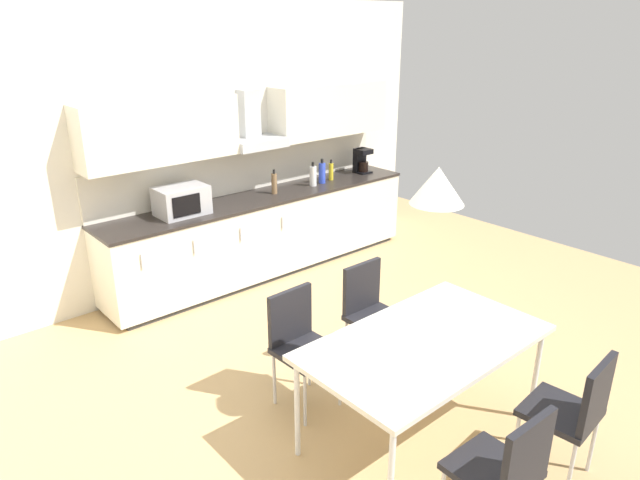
{
  "coord_description": "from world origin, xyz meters",
  "views": [
    {
      "loc": [
        -2.51,
        -2.74,
        2.65
      ],
      "look_at": [
        0.3,
        0.49,
        1.0
      ],
      "focal_mm": 32.0,
      "sensor_mm": 36.0,
      "label": 1
    }
  ],
  "objects_px": {
    "coffee_maker": "(362,161)",
    "dining_table": "(425,346)",
    "chair_near_right": "(576,407)",
    "chair_far_right": "(370,306)",
    "bottle_brown": "(274,183)",
    "bottle_white": "(313,176)",
    "chair_far_left": "(299,337)",
    "microwave": "(182,201)",
    "bottle_yellow": "(331,171)",
    "chair_near_left": "(507,466)",
    "bottle_blue": "(322,173)",
    "pendant_lamp": "(438,186)"
  },
  "relations": [
    {
      "from": "chair_near_left",
      "to": "microwave",
      "type": "bearing_deg",
      "value": 86.5
    },
    {
      "from": "chair_far_left",
      "to": "pendant_lamp",
      "type": "xyz_separation_m",
      "value": [
        0.36,
        -0.84,
        1.23
      ]
    },
    {
      "from": "coffee_maker",
      "to": "chair_far_right",
      "type": "relative_size",
      "value": 0.34
    },
    {
      "from": "microwave",
      "to": "coffee_maker",
      "type": "relative_size",
      "value": 1.6
    },
    {
      "from": "chair_far_right",
      "to": "microwave",
      "type": "bearing_deg",
      "value": 103.4
    },
    {
      "from": "bottle_brown",
      "to": "chair_near_right",
      "type": "bearing_deg",
      "value": -99.19
    },
    {
      "from": "bottle_yellow",
      "to": "pendant_lamp",
      "type": "bearing_deg",
      "value": -121.87
    },
    {
      "from": "microwave",
      "to": "dining_table",
      "type": "height_order",
      "value": "microwave"
    },
    {
      "from": "dining_table",
      "to": "chair_far_right",
      "type": "height_order",
      "value": "chair_far_right"
    },
    {
      "from": "bottle_white",
      "to": "bottle_blue",
      "type": "height_order",
      "value": "bottle_blue"
    },
    {
      "from": "bottle_white",
      "to": "pendant_lamp",
      "type": "relative_size",
      "value": 0.86
    },
    {
      "from": "bottle_blue",
      "to": "chair_near_left",
      "type": "height_order",
      "value": "bottle_blue"
    },
    {
      "from": "bottle_white",
      "to": "dining_table",
      "type": "xyz_separation_m",
      "value": [
        -1.5,
        -2.87,
        -0.3
      ]
    },
    {
      "from": "bottle_white",
      "to": "chair_far_left",
      "type": "distance_m",
      "value": 2.8
    },
    {
      "from": "microwave",
      "to": "chair_near_right",
      "type": "bearing_deg",
      "value": -82.4
    },
    {
      "from": "microwave",
      "to": "chair_far_left",
      "type": "distance_m",
      "value": 2.15
    },
    {
      "from": "bottle_brown",
      "to": "bottle_yellow",
      "type": "bearing_deg",
      "value": 1.16
    },
    {
      "from": "dining_table",
      "to": "chair_near_left",
      "type": "xyz_separation_m",
      "value": [
        -0.36,
        -0.84,
        -0.17
      ]
    },
    {
      "from": "bottle_brown",
      "to": "chair_far_right",
      "type": "distance_m",
      "value": 2.21
    },
    {
      "from": "bottle_yellow",
      "to": "chair_near_right",
      "type": "relative_size",
      "value": 0.28
    },
    {
      "from": "bottle_brown",
      "to": "bottle_white",
      "type": "bearing_deg",
      "value": -4.15
    },
    {
      "from": "bottle_white",
      "to": "bottle_yellow",
      "type": "distance_m",
      "value": 0.33
    },
    {
      "from": "chair_far_left",
      "to": "chair_near_left",
      "type": "distance_m",
      "value": 1.68
    },
    {
      "from": "chair_near_right",
      "to": "chair_near_left",
      "type": "xyz_separation_m",
      "value": [
        -0.73,
        -0.0,
        0.0
      ]
    },
    {
      "from": "chair_near_right",
      "to": "chair_far_right",
      "type": "distance_m",
      "value": 1.68
    },
    {
      "from": "bottle_white",
      "to": "chair_far_left",
      "type": "bearing_deg",
      "value": -132.42
    },
    {
      "from": "bottle_white",
      "to": "bottle_yellow",
      "type": "bearing_deg",
      "value": 9.58
    },
    {
      "from": "pendant_lamp",
      "to": "chair_far_right",
      "type": "bearing_deg",
      "value": 66.73
    },
    {
      "from": "coffee_maker",
      "to": "pendant_lamp",
      "type": "distance_m",
      "value": 3.84
    },
    {
      "from": "chair_near_left",
      "to": "coffee_maker",
      "type": "bearing_deg",
      "value": 54.4
    },
    {
      "from": "chair_near_left",
      "to": "pendant_lamp",
      "type": "bearing_deg",
      "value": 66.54
    },
    {
      "from": "coffee_maker",
      "to": "bottle_blue",
      "type": "xyz_separation_m",
      "value": [
        -0.69,
        -0.05,
        -0.03
      ]
    },
    {
      "from": "dining_table",
      "to": "chair_far_left",
      "type": "distance_m",
      "value": 0.93
    },
    {
      "from": "bottle_yellow",
      "to": "chair_near_right",
      "type": "height_order",
      "value": "bottle_yellow"
    },
    {
      "from": "bottle_white",
      "to": "bottle_blue",
      "type": "distance_m",
      "value": 0.16
    },
    {
      "from": "bottle_white",
      "to": "dining_table",
      "type": "height_order",
      "value": "bottle_white"
    },
    {
      "from": "dining_table",
      "to": "chair_near_left",
      "type": "relative_size",
      "value": 1.84
    },
    {
      "from": "bottle_brown",
      "to": "chair_near_left",
      "type": "distance_m",
      "value": 4.01
    },
    {
      "from": "microwave",
      "to": "pendant_lamp",
      "type": "distance_m",
      "value": 3.02
    },
    {
      "from": "bottle_blue",
      "to": "bottle_white",
      "type": "bearing_deg",
      "value": -171.34
    },
    {
      "from": "bottle_white",
      "to": "chair_near_right",
      "type": "bearing_deg",
      "value": -106.9
    },
    {
      "from": "dining_table",
      "to": "chair_near_left",
      "type": "distance_m",
      "value": 0.93
    },
    {
      "from": "coffee_maker",
      "to": "dining_table",
      "type": "height_order",
      "value": "coffee_maker"
    },
    {
      "from": "coffee_maker",
      "to": "dining_table",
      "type": "bearing_deg",
      "value": -128.53
    },
    {
      "from": "microwave",
      "to": "dining_table",
      "type": "relative_size",
      "value": 0.3
    },
    {
      "from": "chair_far_left",
      "to": "chair_near_left",
      "type": "xyz_separation_m",
      "value": [
        -0.0,
        -1.68,
        0.0
      ]
    },
    {
      "from": "chair_far_left",
      "to": "dining_table",
      "type": "bearing_deg",
      "value": -66.62
    },
    {
      "from": "microwave",
      "to": "bottle_blue",
      "type": "bearing_deg",
      "value": -0.75
    },
    {
      "from": "chair_near_right",
      "to": "chair_far_right",
      "type": "relative_size",
      "value": 1.0
    },
    {
      "from": "bottle_white",
      "to": "bottle_brown",
      "type": "relative_size",
      "value": 1.02
    }
  ]
}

